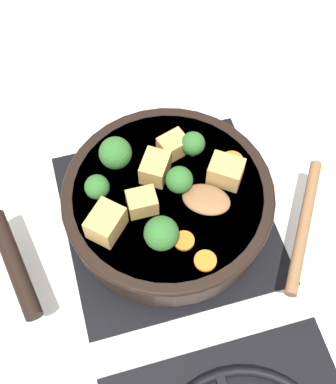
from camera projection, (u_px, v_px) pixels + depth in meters
ground_plane at (168, 219)px, 0.82m from camera, size 2.40×2.40×0.00m
front_burner_grate at (168, 215)px, 0.81m from camera, size 0.31×0.31×0.03m
skillet_pan at (167, 201)px, 0.77m from camera, size 0.40×0.30×0.06m
wooden_spoon at (258, 213)px, 0.73m from camera, size 0.22×0.20×0.02m
tofu_cube_center_large at (173, 146)px, 0.77m from camera, size 0.05×0.04×0.03m
tofu_cube_near_handle at (142, 202)px, 0.73m from camera, size 0.04×0.03×0.03m
tofu_cube_east_chunk at (155, 168)px, 0.75m from camera, size 0.05×0.06×0.04m
tofu_cube_west_chunk at (226, 171)px, 0.75m from camera, size 0.06×0.06×0.04m
tofu_cube_back_piece at (106, 223)px, 0.71m from camera, size 0.06×0.06×0.04m
broccoli_floret_near_spoon at (115, 153)px, 0.75m from camera, size 0.05×0.05×0.05m
broccoli_floret_center_top at (161, 233)px, 0.69m from camera, size 0.05×0.05×0.05m
broccoli_floret_east_rim at (97, 187)px, 0.73m from camera, size 0.03×0.03×0.04m
broccoli_floret_west_rim at (193, 144)px, 0.76m from camera, size 0.03×0.03×0.04m
broccoli_floret_north_edge at (179, 180)px, 0.73m from camera, size 0.04×0.04×0.05m
carrot_slice_orange_thin at (232, 161)px, 0.77m from camera, size 0.03×0.03×0.01m
carrot_slice_near_center at (184, 241)px, 0.71m from camera, size 0.03×0.03×0.01m
carrot_slice_edge_slice at (205, 261)px, 0.70m from camera, size 0.03×0.03×0.01m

